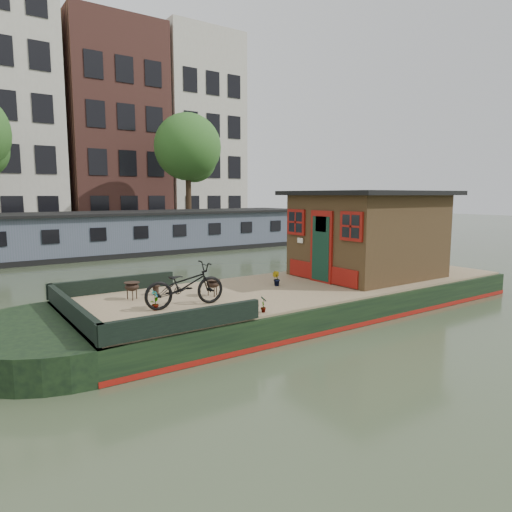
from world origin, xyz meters
TOP-DOWN VIEW (x-y plane):
  - ground at (0.00, 0.00)m, footprint 120.00×120.00m
  - houseboat_hull at (-1.33, 0.00)m, footprint 14.01×4.02m
  - houseboat_deck at (0.00, 0.00)m, footprint 11.80×3.80m
  - bow_bulwark at (-5.07, 0.00)m, footprint 3.00×4.00m
  - cabin at (2.19, 0.00)m, footprint 4.00×3.50m
  - bicycle at (-3.74, -0.38)m, footprint 1.76×0.69m
  - potted_plant_a at (-4.38, -0.34)m, footprint 0.27×0.28m
  - potted_plant_b at (-0.86, 0.29)m, footprint 0.21×0.24m
  - potted_plant_e at (-2.68, -1.70)m, footprint 0.15×0.20m
  - brazier_front at (-2.77, 0.17)m, footprint 0.43×0.43m
  - brazier_rear at (-4.42, 0.88)m, footprint 0.42×0.42m
  - bollard_port at (-3.81, 1.03)m, footprint 0.20×0.20m
  - bollard_stbd at (-2.89, -1.70)m, footprint 0.16×0.16m
  - far_houseboat at (0.00, 14.00)m, footprint 20.40×4.40m
  - quay at (0.00, 20.50)m, footprint 60.00×6.00m
  - townhouse_row at (0.15, 27.50)m, footprint 27.25×8.00m
  - tree_right at (6.14, 19.07)m, footprint 4.40×4.40m

SIDE VIEW (x-z plane):
  - ground at x=0.00m, z-range 0.00..0.00m
  - houseboat_hull at x=-1.33m, z-range -0.03..0.57m
  - quay at x=0.00m, z-range 0.00..0.90m
  - houseboat_deck at x=0.00m, z-range 0.60..0.65m
  - bollard_stbd at x=-2.89m, z-range 0.65..0.83m
  - bollard_port at x=-3.81m, z-range 0.65..0.88m
  - potted_plant_e at x=-2.68m, z-range 0.65..0.99m
  - bow_bulwark at x=-5.07m, z-range 0.65..1.00m
  - potted_plant_b at x=-0.86m, z-range 0.65..1.02m
  - brazier_front at x=-2.77m, z-range 0.65..1.04m
  - brazier_rear at x=-4.42m, z-range 0.65..1.04m
  - potted_plant_a at x=-4.38m, z-range 0.65..1.09m
  - far_houseboat at x=0.00m, z-range -0.09..2.02m
  - bicycle at x=-3.74m, z-range 0.65..1.56m
  - cabin at x=2.19m, z-range 0.67..3.09m
  - tree_right at x=6.14m, z-range 2.19..9.59m
  - townhouse_row at x=0.15m, z-range -0.35..16.15m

